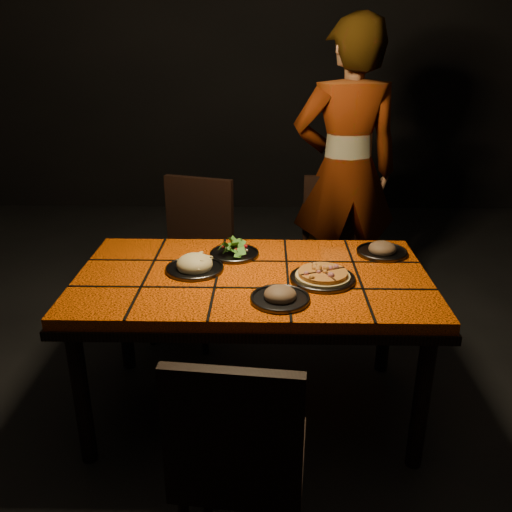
{
  "coord_description": "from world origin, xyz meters",
  "views": [
    {
      "loc": [
        0.06,
        -2.26,
        1.76
      ],
      "look_at": [
        0.02,
        0.05,
        0.82
      ],
      "focal_mm": 38.0,
      "sensor_mm": 36.0,
      "label": 1
    }
  ],
  "objects_px": {
    "dining_table": "(253,289)",
    "plate_pasta": "(195,266)",
    "chair_far_right": "(335,240)",
    "chair_far_left": "(193,248)",
    "chair_near": "(238,456)",
    "diner": "(346,172)",
    "plate_pizza": "(323,277)"
  },
  "relations": [
    {
      "from": "chair_far_right",
      "to": "plate_pasta",
      "type": "distance_m",
      "value": 1.29
    },
    {
      "from": "diner",
      "to": "plate_pasta",
      "type": "bearing_deg",
      "value": 46.89
    },
    {
      "from": "plate_pizza",
      "to": "plate_pasta",
      "type": "bearing_deg",
      "value": 170.52
    },
    {
      "from": "dining_table",
      "to": "plate_pasta",
      "type": "distance_m",
      "value": 0.29
    },
    {
      "from": "chair_near",
      "to": "plate_pasta",
      "type": "height_order",
      "value": "chair_near"
    },
    {
      "from": "diner",
      "to": "plate_pasta",
      "type": "height_order",
      "value": "diner"
    },
    {
      "from": "chair_far_right",
      "to": "diner",
      "type": "xyz_separation_m",
      "value": [
        0.06,
        0.13,
        0.42
      ]
    },
    {
      "from": "diner",
      "to": "chair_far_left",
      "type": "bearing_deg",
      "value": 13.53
    },
    {
      "from": "chair_near",
      "to": "plate_pizza",
      "type": "height_order",
      "value": "chair_near"
    },
    {
      "from": "dining_table",
      "to": "diner",
      "type": "bearing_deg",
      "value": 64.1
    },
    {
      "from": "dining_table",
      "to": "plate_pizza",
      "type": "relative_size",
      "value": 5.04
    },
    {
      "from": "dining_table",
      "to": "chair_far_left",
      "type": "height_order",
      "value": "chair_far_left"
    },
    {
      "from": "chair_far_right",
      "to": "chair_far_left",
      "type": "bearing_deg",
      "value": -163.03
    },
    {
      "from": "chair_far_right",
      "to": "plate_pasta",
      "type": "height_order",
      "value": "chair_far_right"
    },
    {
      "from": "dining_table",
      "to": "chair_far_left",
      "type": "distance_m",
      "value": 0.91
    },
    {
      "from": "chair_far_left",
      "to": "chair_near",
      "type": "bearing_deg",
      "value": -60.86
    },
    {
      "from": "chair_near",
      "to": "diner",
      "type": "xyz_separation_m",
      "value": [
        0.59,
        2.08,
        0.42
      ]
    },
    {
      "from": "chair_far_left",
      "to": "diner",
      "type": "height_order",
      "value": "diner"
    },
    {
      "from": "chair_near",
      "to": "chair_far_left",
      "type": "bearing_deg",
      "value": -72.18
    },
    {
      "from": "chair_far_left",
      "to": "diner",
      "type": "bearing_deg",
      "value": 37.42
    },
    {
      "from": "dining_table",
      "to": "plate_pasta",
      "type": "relative_size",
      "value": 5.99
    },
    {
      "from": "chair_far_right",
      "to": "plate_pizza",
      "type": "height_order",
      "value": "chair_far_right"
    },
    {
      "from": "chair_near",
      "to": "chair_far_right",
      "type": "relative_size",
      "value": 0.98
    },
    {
      "from": "chair_far_right",
      "to": "plate_pasta",
      "type": "bearing_deg",
      "value": -124.56
    },
    {
      "from": "chair_far_left",
      "to": "chair_far_right",
      "type": "xyz_separation_m",
      "value": [
        0.89,
        0.22,
        -0.02
      ]
    },
    {
      "from": "chair_near",
      "to": "chair_far_right",
      "type": "height_order",
      "value": "chair_far_right"
    },
    {
      "from": "chair_far_left",
      "to": "plate_pizza",
      "type": "relative_size",
      "value": 3.02
    },
    {
      "from": "chair_far_left",
      "to": "plate_pasta",
      "type": "relative_size",
      "value": 3.59
    },
    {
      "from": "chair_far_right",
      "to": "diner",
      "type": "distance_m",
      "value": 0.44
    },
    {
      "from": "dining_table",
      "to": "chair_far_left",
      "type": "xyz_separation_m",
      "value": [
        -0.39,
        0.82,
        -0.12
      ]
    },
    {
      "from": "diner",
      "to": "plate_pasta",
      "type": "distance_m",
      "value": 1.42
    },
    {
      "from": "plate_pizza",
      "to": "plate_pasta",
      "type": "distance_m",
      "value": 0.59
    }
  ]
}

